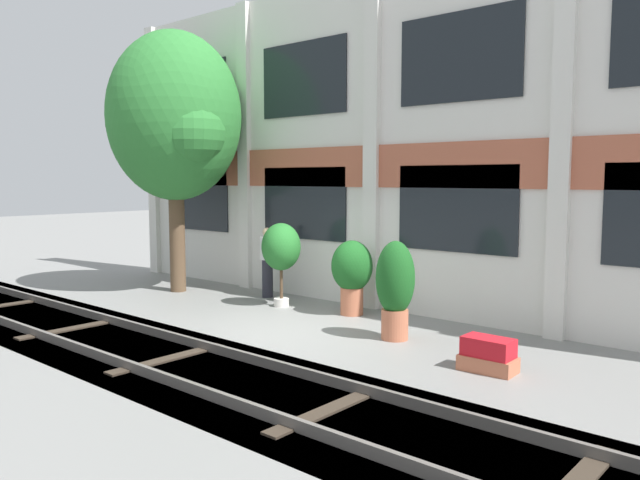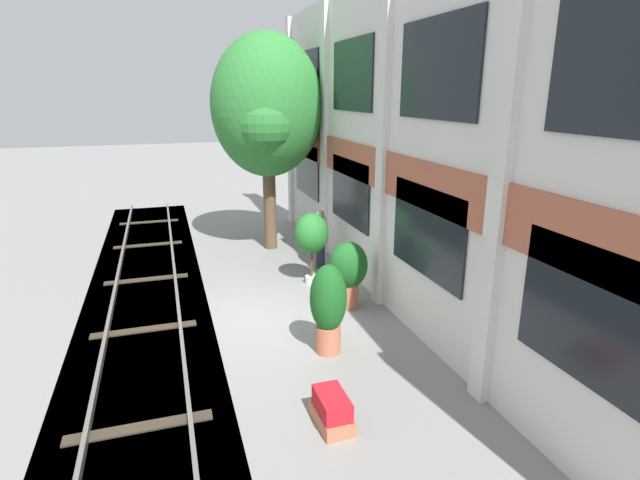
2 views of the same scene
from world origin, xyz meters
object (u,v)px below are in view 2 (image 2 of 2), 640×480
object	(u,v)px
potted_plant_ribbed_drum	(328,303)
resident_by_doorway	(320,237)
potted_plant_glazed_jar	(348,269)
potted_plant_terracotta_small	(311,235)
potted_plant_square_trough	(332,410)
broadleaf_tree	(267,110)

from	to	relation	value
potted_plant_ribbed_drum	resident_by_doorway	distance (m)	4.70
potted_plant_glazed_jar	resident_by_doorway	xyz separation A→B (m)	(-2.71, 0.19, -0.02)
potted_plant_terracotta_small	potted_plant_glazed_jar	bearing A→B (deg)	12.11
potted_plant_glazed_jar	resident_by_doorway	world-z (taller)	resident_by_doorway
potted_plant_square_trough	potted_plant_terracotta_small	xyz separation A→B (m)	(-5.60, 1.36, 1.06)
potted_plant_glazed_jar	resident_by_doorway	distance (m)	2.72
potted_plant_square_trough	resident_by_doorway	bearing A→B (deg)	163.82
potted_plant_terracotta_small	potted_plant_ribbed_drum	bearing A→B (deg)	-11.62
potted_plant_ribbed_drum	potted_plant_glazed_jar	bearing A→B (deg)	149.04
potted_plant_ribbed_drum	potted_plant_glazed_jar	world-z (taller)	potted_plant_ribbed_drum
potted_plant_terracotta_small	resident_by_doorway	bearing A→B (deg)	151.05
potted_plant_terracotta_small	potted_plant_glazed_jar	distance (m)	1.78
broadleaf_tree	potted_plant_glazed_jar	size ratio (longest dim) A/B	4.12
potted_plant_square_trough	potted_plant_terracotta_small	world-z (taller)	potted_plant_terracotta_small
broadleaf_tree	resident_by_doorway	xyz separation A→B (m)	(2.27, 0.92, -3.35)
potted_plant_terracotta_small	potted_plant_glazed_jar	xyz separation A→B (m)	(1.70, 0.37, -0.38)
potted_plant_square_trough	potted_plant_ribbed_drum	world-z (taller)	potted_plant_ribbed_drum
potted_plant_glazed_jar	resident_by_doorway	bearing A→B (deg)	175.91
broadleaf_tree	potted_plant_terracotta_small	distance (m)	4.43
potted_plant_glazed_jar	potted_plant_square_trough	bearing A→B (deg)	-23.86
broadleaf_tree	resident_by_doorway	world-z (taller)	broadleaf_tree
potted_plant_ribbed_drum	resident_by_doorway	size ratio (longest dim) A/B	1.05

